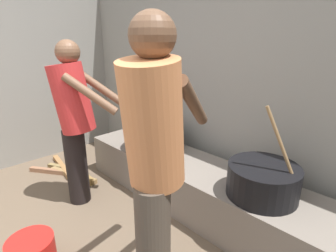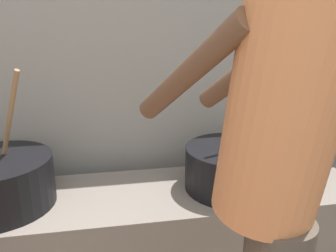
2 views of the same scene
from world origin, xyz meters
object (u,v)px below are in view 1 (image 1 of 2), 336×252
at_px(cook_in_orange_shirt, 154,157).
at_px(cooking_pot_main, 154,137).
at_px(cooking_pot_secondary, 263,181).
at_px(cook_in_red_shirt, 74,116).

bearing_deg(cook_in_orange_shirt, cooking_pot_main, 138.51).
xyz_separation_m(cooking_pot_secondary, cook_in_red_shirt, (-1.49, -0.70, 0.33)).
bearing_deg(cooking_pot_main, cook_in_red_shirt, -109.40).
bearing_deg(cooking_pot_main, cooking_pot_secondary, -1.23).
distance_m(cooking_pot_main, cooking_pot_secondary, 1.23).
height_order(cooking_pot_main, cooking_pot_secondary, cooking_pot_main).
relative_size(cooking_pot_main, cooking_pot_secondary, 1.02).
xyz_separation_m(cooking_pot_main, cooking_pot_secondary, (1.23, -0.03, -0.01)).
xyz_separation_m(cooking_pot_main, cook_in_orange_shirt, (1.02, -0.90, 0.40)).
xyz_separation_m(cook_in_red_shirt, cook_in_orange_shirt, (1.28, -0.17, 0.08)).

